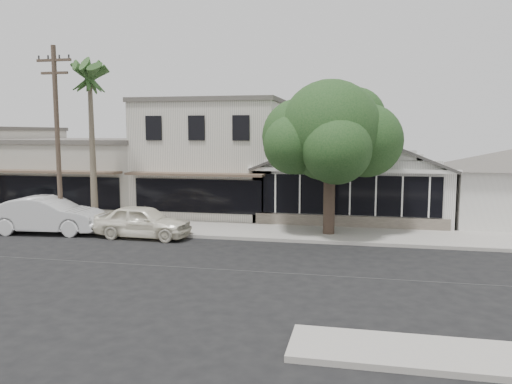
% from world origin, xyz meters
% --- Properties ---
extents(ground, '(140.00, 140.00, 0.00)m').
position_xyz_m(ground, '(0.00, 0.00, 0.00)').
color(ground, black).
rests_on(ground, ground).
extents(sidewalk_north, '(90.00, 3.50, 0.15)m').
position_xyz_m(sidewalk_north, '(-8.00, 6.75, 0.07)').
color(sidewalk_north, '#9E9991').
rests_on(sidewalk_north, ground).
extents(corner_shop, '(10.40, 8.60, 5.10)m').
position_xyz_m(corner_shop, '(5.00, 12.47, 2.62)').
color(corner_shop, white).
rests_on(corner_shop, ground).
extents(side_cottage, '(6.00, 6.00, 3.00)m').
position_xyz_m(side_cottage, '(13.20, 11.50, 1.50)').
color(side_cottage, white).
rests_on(side_cottage, ground).
extents(row_building_near, '(8.00, 10.00, 6.50)m').
position_xyz_m(row_building_near, '(-3.00, 13.50, 3.25)').
color(row_building_near, silver).
rests_on(row_building_near, ground).
extents(row_building_midnear, '(10.00, 10.00, 4.20)m').
position_xyz_m(row_building_midnear, '(-12.00, 13.50, 2.10)').
color(row_building_midnear, '#B7B2A4').
rests_on(row_building_midnear, ground).
extents(utility_pole, '(1.80, 0.24, 9.00)m').
position_xyz_m(utility_pole, '(-9.00, 5.20, 4.79)').
color(utility_pole, brown).
rests_on(utility_pole, ground).
extents(car_0, '(4.53, 1.93, 1.52)m').
position_xyz_m(car_0, '(-4.33, 4.54, 0.76)').
color(car_0, white).
rests_on(car_0, ground).
extents(car_1, '(5.56, 2.42, 1.78)m').
position_xyz_m(car_1, '(-9.33, 4.56, 0.89)').
color(car_1, silver).
rests_on(car_1, ground).
extents(shade_tree, '(6.56, 5.93, 7.28)m').
position_xyz_m(shade_tree, '(4.03, 6.77, 4.79)').
color(shade_tree, '#4F3B30').
rests_on(shade_tree, ground).
extents(palm_east, '(2.91, 2.91, 8.79)m').
position_xyz_m(palm_east, '(-7.82, 6.34, 7.56)').
color(palm_east, '#726651').
rests_on(palm_east, ground).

